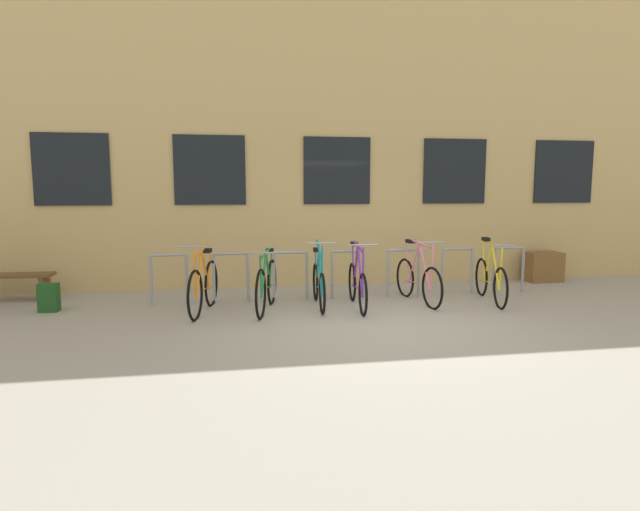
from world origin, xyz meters
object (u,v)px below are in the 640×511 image
wooden_bench (8,282)px  backpack (49,298)px  bicycle_orange (204,286)px  bicycle_yellow (491,279)px  bicycle_purple (357,284)px  bicycle_teal (319,284)px  bicycle_green (267,285)px  bicycle_pink (418,279)px  planter_box (543,267)px

wooden_bench → backpack: size_ratio=3.23×
bicycle_orange → bicycle_yellow: bicycle_orange is taller
bicycle_purple → wooden_bench: size_ratio=1.23×
wooden_bench → backpack: 1.33m
wooden_bench → bicycle_yellow: bearing=-9.9°
bicycle_teal → backpack: 4.20m
bicycle_teal → bicycle_yellow: bearing=-2.4°
bicycle_orange → wooden_bench: (-3.29, 1.39, -0.07)m
bicycle_green → backpack: 3.37m
bicycle_green → wooden_bench: size_ratio=1.21×
bicycle_yellow → bicycle_green: bicycle_yellow is taller
bicycle_pink → backpack: size_ratio=3.88×
bicycle_green → backpack: bearing=171.7°
backpack → bicycle_orange: bearing=-5.9°
bicycle_yellow → bicycle_green: 3.77m
bicycle_orange → wooden_bench: bicycle_orange is taller
bicycle_teal → bicycle_green: 0.87m
bicycle_pink → wooden_bench: (-6.80, 1.25, -0.05)m
bicycle_green → wooden_bench: 4.49m
planter_box → bicycle_green: bearing=-164.3°
bicycle_yellow → wooden_bench: size_ratio=1.22×
bicycle_teal → planter_box: bicycle_teal is taller
bicycle_orange → bicycle_green: bearing=-2.7°
backpack → bicycle_pink: bearing=1.7°
bicycle_green → planter_box: bearing=15.7°
bicycle_teal → bicycle_yellow: bicycle_teal is taller
bicycle_pink → bicycle_purple: bicycle_purple is taller
bicycle_pink → bicycle_green: bearing=-175.9°
bicycle_purple → wooden_bench: bicycle_purple is taller
bicycle_orange → planter_box: (6.72, 1.58, -0.10)m
bicycle_teal → bicycle_orange: bearing=-176.4°
bicycle_orange → backpack: size_ratio=3.83×
bicycle_pink → wooden_bench: size_ratio=1.20×
bicycle_orange → wooden_bench: bearing=157.2°
bicycle_yellow → bicycle_pink: bearing=173.1°
bicycle_yellow → backpack: 7.12m
bicycle_pink → bicycle_yellow: bicycle_pink is taller
bicycle_teal → bicycle_purple: 0.62m
bicycle_teal → bicycle_orange: 1.82m
bicycle_yellow → backpack: bearing=176.4°
bicycle_orange → backpack: (-2.37, 0.44, -0.18)m
bicycle_orange → wooden_bench: size_ratio=1.18×
bicycle_purple → backpack: 4.82m
bicycle_green → bicycle_teal: bearing=10.6°
wooden_bench → bicycle_pink: bearing=-10.4°
bicycle_yellow → bicycle_purple: (-2.32, -0.04, -0.01)m
bicycle_purple → bicycle_orange: bearing=178.8°
bicycle_yellow → planter_box: bicycle_yellow is taller
bicycle_teal → backpack: bicycle_teal is taller
bicycle_orange → backpack: bearing=169.5°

